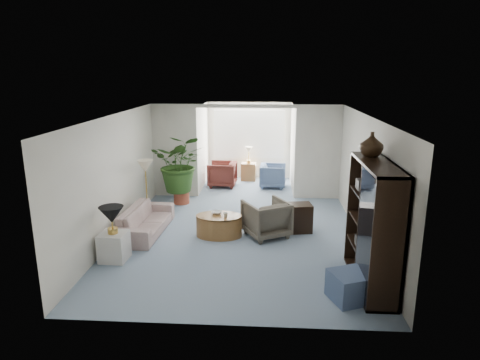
# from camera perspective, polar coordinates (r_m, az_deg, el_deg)

# --- Properties ---
(floor) EXTENTS (6.00, 6.00, 0.00)m
(floor) POSITION_cam_1_polar(r_m,az_deg,el_deg) (8.69, -0.25, -8.03)
(floor) COLOR #8194AA
(floor) RESTS_ON ground
(sunroom_floor) EXTENTS (2.60, 2.60, 0.00)m
(sunroom_floor) POSITION_cam_1_polar(r_m,az_deg,el_deg) (12.57, 1.00, -0.85)
(sunroom_floor) COLOR #8194AA
(sunroom_floor) RESTS_ON ground
(back_pier_left) EXTENTS (1.20, 0.12, 2.50)m
(back_pier_left) POSITION_cam_1_polar(r_m,az_deg,el_deg) (11.47, -8.78, 3.88)
(back_pier_left) COLOR white
(back_pier_left) RESTS_ON ground
(back_pier_right) EXTENTS (1.20, 0.12, 2.50)m
(back_pier_right) POSITION_cam_1_polar(r_m,az_deg,el_deg) (11.29, 10.47, 3.64)
(back_pier_right) COLOR white
(back_pier_right) RESTS_ON ground
(back_header) EXTENTS (2.60, 0.12, 0.10)m
(back_header) POSITION_cam_1_polar(r_m,az_deg,el_deg) (11.06, 0.79, 9.94)
(back_header) COLOR white
(back_header) RESTS_ON back_pier_left
(window_pane) EXTENTS (2.20, 0.02, 1.50)m
(window_pane) POSITION_cam_1_polar(r_m,az_deg,el_deg) (13.34, 1.24, 6.19)
(window_pane) COLOR white
(window_blinds) EXTENTS (2.20, 0.02, 1.50)m
(window_blinds) POSITION_cam_1_polar(r_m,az_deg,el_deg) (13.31, 1.23, 6.17)
(window_blinds) COLOR white
(framed_picture) EXTENTS (0.04, 0.50, 0.40)m
(framed_picture) POSITION_cam_1_polar(r_m,az_deg,el_deg) (8.30, 16.90, 2.53)
(framed_picture) COLOR #C0B299
(sofa) EXTENTS (0.83, 1.93, 0.55)m
(sofa) POSITION_cam_1_polar(r_m,az_deg,el_deg) (9.17, -12.61, -5.32)
(sofa) COLOR #BCB09F
(sofa) RESTS_ON ground
(end_table) EXTENTS (0.49, 0.49, 0.51)m
(end_table) POSITION_cam_1_polar(r_m,az_deg,el_deg) (8.05, -16.63, -8.60)
(end_table) COLOR silver
(end_table) RESTS_ON ground
(table_lamp) EXTENTS (0.44, 0.44, 0.30)m
(table_lamp) POSITION_cam_1_polar(r_m,az_deg,el_deg) (7.84, -16.95, -4.51)
(table_lamp) COLOR black
(table_lamp) RESTS_ON end_table
(floor_lamp) EXTENTS (0.36, 0.36, 0.28)m
(floor_lamp) POSITION_cam_1_polar(r_m,az_deg,el_deg) (9.76, -12.68, 1.84)
(floor_lamp) COLOR beige
(floor_lamp) RESTS_ON ground
(coffee_table) EXTENTS (1.05, 1.05, 0.45)m
(coffee_table) POSITION_cam_1_polar(r_m,az_deg,el_deg) (8.81, -2.85, -6.17)
(coffee_table) COLOR brown
(coffee_table) RESTS_ON ground
(coffee_bowl) EXTENTS (0.25, 0.25, 0.05)m
(coffee_bowl) POSITION_cam_1_polar(r_m,az_deg,el_deg) (8.82, -3.13, -4.40)
(coffee_bowl) COLOR white
(coffee_bowl) RESTS_ON coffee_table
(coffee_cup) EXTENTS (0.11, 0.11, 0.10)m
(coffee_cup) POSITION_cam_1_polar(r_m,az_deg,el_deg) (8.61, -1.95, -4.74)
(coffee_cup) COLOR beige
(coffee_cup) RESTS_ON coffee_table
(wingback_chair) EXTENTS (1.12, 1.12, 0.76)m
(wingback_chair) POSITION_cam_1_polar(r_m,az_deg,el_deg) (8.77, 3.56, -5.19)
(wingback_chair) COLOR #676151
(wingback_chair) RESTS_ON ground
(side_table_dark) EXTENTS (0.56, 0.48, 0.61)m
(side_table_dark) POSITION_cam_1_polar(r_m,az_deg,el_deg) (9.11, 7.98, -5.06)
(side_table_dark) COLOR black
(side_table_dark) RESTS_ON ground
(entertainment_cabinet) EXTENTS (0.48, 1.80, 2.00)m
(entertainment_cabinet) POSITION_cam_1_polar(r_m,az_deg,el_deg) (6.95, 17.54, -5.85)
(entertainment_cabinet) COLOR black
(entertainment_cabinet) RESTS_ON ground
(cabinet_urn) EXTENTS (0.38, 0.38, 0.39)m
(cabinet_urn) POSITION_cam_1_polar(r_m,az_deg,el_deg) (7.12, 17.33, 4.63)
(cabinet_urn) COLOR #301E10
(cabinet_urn) RESTS_ON entertainment_cabinet
(ottoman) EXTENTS (0.70, 0.70, 0.43)m
(ottoman) POSITION_cam_1_polar(r_m,az_deg,el_deg) (6.70, 14.57, -13.73)
(ottoman) COLOR slate
(ottoman) RESTS_ON ground
(plant_pot) EXTENTS (0.40, 0.40, 0.32)m
(plant_pot) POSITION_cam_1_polar(r_m,az_deg,el_deg) (11.05, -7.89, -2.31)
(plant_pot) COLOR #9F442E
(plant_pot) RESTS_ON ground
(house_plant) EXTENTS (1.33, 1.16, 1.48)m
(house_plant) POSITION_cam_1_polar(r_m,az_deg,el_deg) (10.82, -8.06, 2.26)
(house_plant) COLOR #2A501B
(house_plant) RESTS_ON plant_pot
(sunroom_chair_blue) EXTENTS (0.79, 0.77, 0.68)m
(sunroom_chair_blue) POSITION_cam_1_polar(r_m,az_deg,el_deg) (12.45, 4.47, 0.57)
(sunroom_chair_blue) COLOR slate
(sunroom_chair_blue) RESTS_ON ground
(sunroom_chair_maroon) EXTENTS (0.86, 0.83, 0.74)m
(sunroom_chair_maroon) POSITION_cam_1_polar(r_m,az_deg,el_deg) (12.51, -2.42, 0.80)
(sunroom_chair_maroon) COLOR #59231E
(sunroom_chair_maroon) RESTS_ON ground
(sunroom_table) EXTENTS (0.47, 0.38, 0.55)m
(sunroom_table) POSITION_cam_1_polar(r_m,az_deg,el_deg) (13.20, 1.16, 1.13)
(sunroom_table) COLOR brown
(sunroom_table) RESTS_ON ground
(shelf_clutter) EXTENTS (0.30, 1.18, 1.06)m
(shelf_clutter) POSITION_cam_1_polar(r_m,az_deg,el_deg) (6.99, 17.02, -6.18)
(shelf_clutter) COLOR black
(shelf_clutter) RESTS_ON entertainment_cabinet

